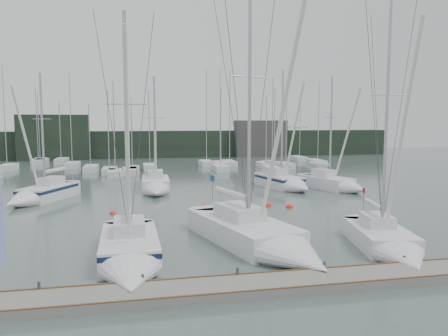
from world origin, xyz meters
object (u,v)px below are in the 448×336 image
object	(u,v)px
sailboat_mid_a	(38,195)
buoy_b	(267,206)
sailboat_near_left	(130,256)
sailboat_mid_e	(338,185)
buoy_c	(113,214)
buoy_d	(289,208)
sailboat_near_right	(390,245)
sailboat_near_center	(267,242)
sailboat_mid_b	(156,187)
buoy_a	(203,208)
sailboat_mid_d	(287,183)

from	to	relation	value
sailboat_mid_a	buoy_b	size ratio (longest dim) A/B	17.31
sailboat_near_left	sailboat_mid_e	size ratio (longest dim) A/B	1.08
buoy_b	buoy_c	size ratio (longest dim) A/B	1.45
buoy_c	buoy_d	bearing A→B (deg)	-1.62
sailboat_near_right	sailboat_mid_a	size ratio (longest dim) A/B	1.19
sailboat_near_center	buoy_c	world-z (taller)	sailboat_near_center
sailboat_near_right	buoy_b	size ratio (longest dim) A/B	20.59
sailboat_near_right	sailboat_mid_e	distance (m)	21.20
sailboat_near_right	sailboat_mid_b	size ratio (longest dim) A/B	1.17
sailboat_mid_b	buoy_a	distance (m)	8.75
sailboat_mid_b	buoy_c	size ratio (longest dim) A/B	25.66
sailboat_near_center	buoy_c	size ratio (longest dim) A/B	33.90
buoy_b	buoy_d	bearing A→B (deg)	-32.99
sailboat_near_center	sailboat_near_right	world-z (taller)	sailboat_near_center
sailboat_near_center	sailboat_mid_d	distance (m)	21.84
buoy_a	buoy_c	world-z (taller)	buoy_a
buoy_c	buoy_a	bearing A→B (deg)	7.58
buoy_b	sailboat_near_right	bearing A→B (deg)	-80.38
buoy_a	buoy_d	bearing A→B (deg)	-10.95
sailboat_mid_d	sailboat_near_right	bearing A→B (deg)	-109.22
sailboat_mid_e	buoy_d	bearing A→B (deg)	-158.52
sailboat_near_right	buoy_a	size ratio (longest dim) A/B	23.34
sailboat_near_left	sailboat_mid_a	world-z (taller)	sailboat_near_left
sailboat_mid_a	sailboat_mid_e	size ratio (longest dim) A/B	0.98
sailboat_mid_d	buoy_c	world-z (taller)	sailboat_mid_d
sailboat_mid_e	buoy_a	bearing A→B (deg)	-179.48
sailboat_near_left	buoy_a	bearing A→B (deg)	66.48
sailboat_mid_e	buoy_c	xyz separation A→B (m)	(-21.53, -6.76, -0.59)
sailboat_near_left	buoy_a	size ratio (longest dim) A/B	21.75
sailboat_near_center	sailboat_mid_d	size ratio (longest dim) A/B	1.23
sailboat_near_center	buoy_b	world-z (taller)	sailboat_near_center
sailboat_near_right	sailboat_mid_b	distance (m)	24.82
buoy_a	buoy_d	xyz separation A→B (m)	(6.82, -1.32, 0.00)
sailboat_mid_a	sailboat_mid_d	xyz separation A→B (m)	(23.35, 2.32, 0.02)
sailboat_near_right	sailboat_mid_b	world-z (taller)	sailboat_near_right
sailboat_mid_d	buoy_d	size ratio (longest dim) A/B	21.75
sailboat_near_left	sailboat_mid_e	world-z (taller)	sailboat_near_left
sailboat_mid_b	buoy_a	bearing A→B (deg)	-65.41
sailboat_near_right	buoy_d	distance (m)	12.92
sailboat_mid_b	buoy_b	distance (m)	12.00
sailboat_mid_a	sailboat_near_center	bearing A→B (deg)	-25.46
sailboat_near_center	sailboat_mid_e	distance (m)	22.54
sailboat_near_left	buoy_d	bearing A→B (deg)	43.55
sailboat_mid_d	buoy_a	world-z (taller)	sailboat_mid_d
sailboat_near_center	buoy_b	xyz separation A→B (m)	(3.80, 12.21, -0.59)
sailboat_near_right	buoy_a	xyz separation A→B (m)	(-7.61, 14.21, -0.51)
buoy_a	sailboat_near_right	bearing A→B (deg)	-61.83
sailboat_near_left	sailboat_near_center	xyz separation A→B (m)	(7.11, 1.02, 0.01)
sailboat_near_left	sailboat_near_right	size ratio (longest dim) A/B	0.93
sailboat_mid_b	buoy_b	world-z (taller)	sailboat_mid_b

